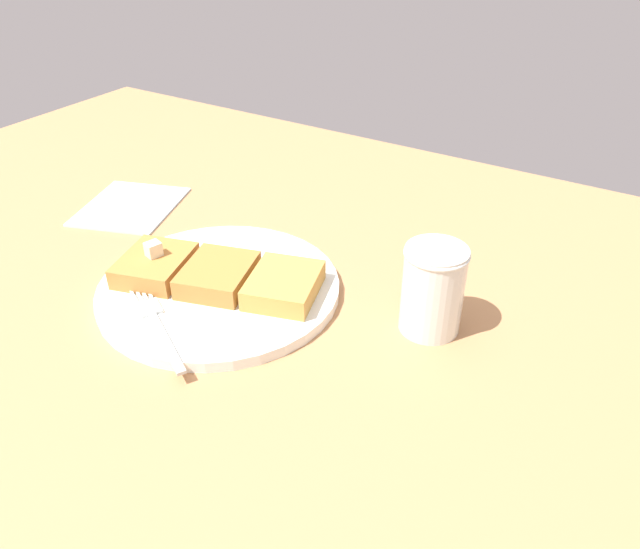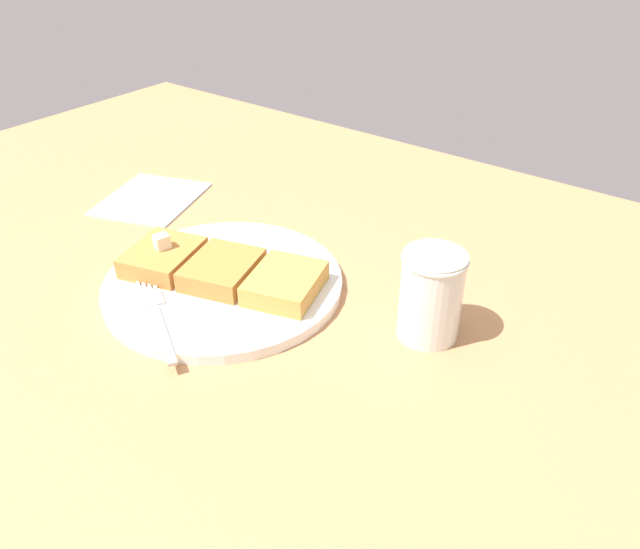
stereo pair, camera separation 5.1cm
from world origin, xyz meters
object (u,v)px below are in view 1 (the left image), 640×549
Objects in this scene: syrup_jar at (432,292)px; plate at (219,288)px; fork at (155,321)px; napkin at (131,206)px.

plate is at bearing -163.80° from syrup_jar.
syrup_jar reaches higher than plate.
fork is at bearing -96.68° from plate.
syrup_jar is (23.62, 15.51, 3.01)cm from fork.
napkin is (-24.37, 9.92, -0.56)cm from plate.
syrup_jar reaches higher than fork.
plate is 9.04cm from fork.
napkin is (-23.32, 18.87, -1.27)cm from fork.
plate is at bearing 83.32° from fork.
plate is 1.85× the size of fork.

